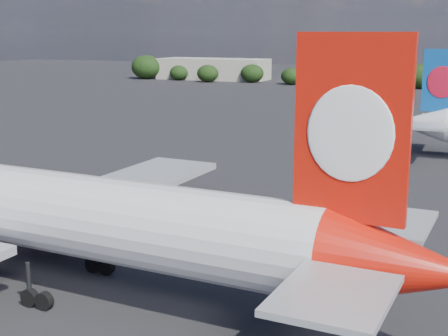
% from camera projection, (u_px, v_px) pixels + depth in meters
% --- Properties ---
extents(ground, '(500.00, 500.00, 0.00)m').
position_uv_depth(ground, '(250.00, 149.00, 98.38)').
color(ground, black).
rests_on(ground, ground).
extents(qantas_airliner, '(55.57, 52.81, 18.15)m').
position_uv_depth(qantas_airliner, '(56.00, 214.00, 44.08)').
color(qantas_airliner, silver).
rests_on(qantas_airliner, ground).
extents(terminal_building, '(42.00, 16.00, 8.00)m').
position_uv_depth(terminal_building, '(213.00, 69.00, 241.03)').
color(terminal_building, '#9C9587').
rests_on(terminal_building, ground).
extents(highway_sign, '(6.00, 0.30, 4.50)m').
position_uv_depth(highway_sign, '(322.00, 77.00, 208.87)').
color(highway_sign, '#156B2B').
rests_on(highway_sign, ground).
extents(billboard_yellow, '(5.00, 0.30, 5.50)m').
position_uv_depth(billboard_yellow, '(417.00, 76.00, 202.64)').
color(billboard_yellow, yellow).
rests_on(billboard_yellow, ground).
extents(horizon_treeline, '(205.91, 16.85, 9.23)m').
position_uv_depth(horizon_treeline, '(410.00, 76.00, 202.10)').
color(horizon_treeline, black).
rests_on(horizon_treeline, ground).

